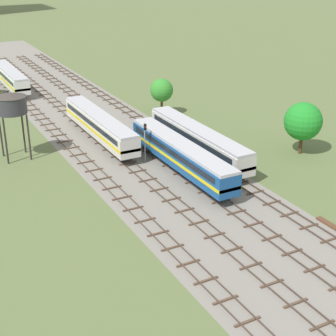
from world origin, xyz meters
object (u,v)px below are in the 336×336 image
passenger_coach_centre_left_nearest (181,153)px  water_tower (11,104)px  passenger_coach_centre_near (198,138)px  signal_post_nearest (145,137)px  passenger_coach_left_mid (100,124)px  diesel_railcar_far_left_midfar (10,77)px

passenger_coach_centre_left_nearest → water_tower: 23.06m
passenger_coach_centre_near → signal_post_nearest: 7.34m
passenger_coach_centre_left_nearest → passenger_coach_centre_near: 5.99m
passenger_coach_centre_near → signal_post_nearest: (-7.11, 1.63, 0.81)m
passenger_coach_left_mid → diesel_railcar_far_left_midfar: same height
passenger_coach_centre_left_nearest → passenger_coach_centre_near: size_ratio=1.00×
passenger_coach_centre_near → water_tower: (-21.81, 11.05, 4.92)m
passenger_coach_centre_near → signal_post_nearest: signal_post_nearest is taller
water_tower → signal_post_nearest: (14.70, -9.42, -4.11)m
water_tower → passenger_coach_centre_near: bearing=-26.9°
diesel_railcar_far_left_midfar → water_tower: water_tower is taller
passenger_coach_centre_left_nearest → passenger_coach_left_mid: 16.27m
passenger_coach_centre_near → diesel_railcar_far_left_midfar: bearing=106.4°
passenger_coach_centre_left_nearest → diesel_railcar_far_left_midfar: 52.74m
diesel_railcar_far_left_midfar → water_tower: bearing=-101.5°
passenger_coach_centre_left_nearest → passenger_coach_centre_near: (4.74, 3.66, 0.00)m
diesel_railcar_far_left_midfar → signal_post_nearest: (7.11, -46.59, 0.82)m
passenger_coach_left_mid → signal_post_nearest: 10.58m
diesel_railcar_far_left_midfar → signal_post_nearest: bearing=-81.3°
signal_post_nearest → passenger_coach_left_mid: bearing=103.0°
passenger_coach_centre_left_nearest → water_tower: size_ratio=2.44×
passenger_coach_centre_near → diesel_railcar_far_left_midfar: size_ratio=1.07×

